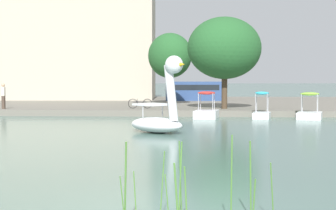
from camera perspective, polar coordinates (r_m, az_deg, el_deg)
name	(u,v)px	position (r m, az deg, el deg)	size (l,w,h in m)	color
shore_bank_far	(195,104)	(48.78, 2.75, 0.12)	(119.36, 27.64, 0.39)	#6B665B
swan_boat	(160,113)	(24.49, -0.81, -0.82)	(3.13, 2.98, 3.37)	white
pedal_boat_red	(206,111)	(33.90, 3.94, -0.63)	(1.60, 2.35, 1.62)	white
pedal_boat_cyan	(262,111)	(33.99, 9.55, -0.61)	(1.27, 1.85, 1.62)	white
pedal_boat_lime	(310,112)	(34.17, 14.24, -0.68)	(1.90, 2.55, 1.59)	white
tree_broadleaf_right	(225,48)	(37.29, 5.80, 5.79)	(6.83, 6.73, 6.09)	#423323
tree_broadleaf_left	(170,56)	(43.73, 0.19, 5.05)	(4.88, 4.89, 5.57)	brown
person_on_path	(3,95)	(38.44, -16.45, 0.98)	(0.25, 0.23, 1.69)	#47382D
bicycle_parked	(140,103)	(37.60, -2.87, 0.15)	(1.62, 0.15, 0.66)	black
parked_van	(193,90)	(51.03, 2.59, 1.51)	(5.12, 2.21, 1.74)	navy
apartment_block	(57,24)	(58.98, -11.23, 8.10)	(19.84, 13.38, 15.21)	#B2A893
reed_clump_foreground	(191,190)	(9.04, 2.31, -8.62)	(2.48, 0.98, 1.51)	#4C7F33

